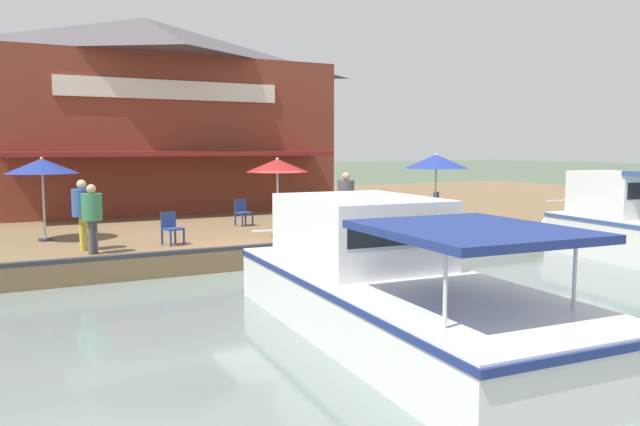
# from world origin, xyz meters

# --- Properties ---
(ground_plane) EXTENTS (220.00, 220.00, 0.00)m
(ground_plane) POSITION_xyz_m (0.00, 0.00, 0.00)
(ground_plane) COLOR #4C5B47
(quay_deck) EXTENTS (22.00, 56.00, 0.60)m
(quay_deck) POSITION_xyz_m (-11.00, 0.00, 0.30)
(quay_deck) COLOR brown
(quay_deck) RESTS_ON ground
(quay_edge_fender) EXTENTS (0.20, 50.40, 0.10)m
(quay_edge_fender) POSITION_xyz_m (-0.10, 0.00, 0.65)
(quay_edge_fender) COLOR #2D2D33
(quay_edge_fender) RESTS_ON quay_deck
(waterfront_restaurant) EXTENTS (10.89, 14.30, 8.04)m
(waterfront_restaurant) POSITION_xyz_m (-13.28, -0.18, 4.69)
(waterfront_restaurant) COLOR brown
(waterfront_restaurant) RESTS_ON quay_deck
(patio_umbrella_mid_patio_right) EXTENTS (1.74, 1.74, 2.25)m
(patio_umbrella_mid_patio_right) POSITION_xyz_m (-1.60, 0.90, 2.61)
(patio_umbrella_mid_patio_right) COLOR #B7B7B7
(patio_umbrella_mid_patio_right) RESTS_ON quay_deck
(patio_umbrella_back_row) EXTENTS (1.89, 1.89, 2.27)m
(patio_umbrella_back_row) POSITION_xyz_m (-3.90, -4.97, 2.62)
(patio_umbrella_back_row) COLOR #B7B7B7
(patio_umbrella_back_row) RESTS_ON quay_deck
(patio_umbrella_by_entrance) EXTENTS (2.23, 2.23, 2.32)m
(patio_umbrella_by_entrance) POSITION_xyz_m (-3.20, 7.64, 2.64)
(patio_umbrella_by_entrance) COLOR #B7B7B7
(patio_umbrella_by_entrance) RESTS_ON quay_deck
(cafe_chair_under_first_umbrella) EXTENTS (0.60, 0.60, 0.85)m
(cafe_chair_under_first_umbrella) POSITION_xyz_m (-1.66, 6.61, 1.08)
(cafe_chair_under_first_umbrella) COLOR navy
(cafe_chair_under_first_umbrella) RESTS_ON quay_deck
(cafe_chair_far_corner_seat) EXTENTS (0.48, 0.48, 0.85)m
(cafe_chair_far_corner_seat) POSITION_xyz_m (-5.88, 6.94, 1.08)
(cafe_chair_far_corner_seat) COLOR navy
(cafe_chair_far_corner_seat) RESTS_ON quay_deck
(cafe_chair_mid_patio) EXTENTS (0.54, 0.54, 0.85)m
(cafe_chair_mid_patio) POSITION_xyz_m (-4.60, 0.96, 1.08)
(cafe_chair_mid_patio) COLOR navy
(cafe_chair_mid_patio) RESTS_ON quay_deck
(cafe_chair_facing_river) EXTENTS (0.56, 0.56, 0.85)m
(cafe_chair_facing_river) POSITION_xyz_m (-1.64, -2.09, 1.08)
(cafe_chair_facing_river) COLOR navy
(cafe_chair_facing_river) RESTS_ON quay_deck
(cafe_chair_beside_entrance) EXTENTS (0.60, 0.60, 0.85)m
(cafe_chair_beside_entrance) POSITION_xyz_m (-4.42, 8.75, 1.08)
(cafe_chair_beside_entrance) COLOR navy
(cafe_chair_beside_entrance) RESTS_ON quay_deck
(person_near_entrance) EXTENTS (0.51, 0.51, 1.79)m
(person_near_entrance) POSITION_xyz_m (-1.74, 3.18, 1.73)
(person_near_entrance) COLOR #337547
(person_near_entrance) RESTS_ON quay_deck
(person_at_quay_edge) EXTENTS (0.49, 0.49, 1.74)m
(person_at_quay_edge) POSITION_xyz_m (-1.75, -4.22, 1.70)
(person_at_quay_edge) COLOR gold
(person_at_quay_edge) RESTS_ON quay_deck
(person_mid_patio) EXTENTS (0.47, 0.47, 1.66)m
(person_mid_patio) POSITION_xyz_m (-1.06, -4.09, 1.64)
(person_mid_patio) COLOR #4C4C56
(person_mid_patio) RESTS_ON quay_deck
(motorboat_outer_channel) EXTENTS (6.15, 2.54, 2.44)m
(motorboat_outer_channel) POSITION_xyz_m (3.02, 9.20, 0.95)
(motorboat_outer_channel) COLOR silver
(motorboat_outer_channel) RESTS_ON river_water
(motorboat_nearest_quay) EXTENTS (9.12, 3.28, 2.17)m
(motorboat_nearest_quay) POSITION_xyz_m (5.35, -0.33, 0.84)
(motorboat_nearest_quay) COLOR white
(motorboat_nearest_quay) RESTS_ON river_water
(tree_downstream_bank) EXTENTS (3.44, 3.28, 6.30)m
(tree_downstream_bank) POSITION_xyz_m (-16.86, 2.66, 5.13)
(tree_downstream_bank) COLOR brown
(tree_downstream_bank) RESTS_ON quay_deck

